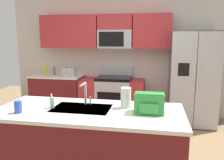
# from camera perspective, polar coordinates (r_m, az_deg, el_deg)

# --- Properties ---
(ground_plane) EXTENTS (9.00, 9.00, 0.00)m
(ground_plane) POSITION_cam_1_polar(r_m,az_deg,el_deg) (3.54, -1.39, -18.79)
(ground_plane) COLOR #997A56
(ground_plane) RESTS_ON ground
(kitchen_wall_unit) EXTENTS (5.20, 0.43, 2.60)m
(kitchen_wall_unit) POSITION_cam_1_polar(r_m,az_deg,el_deg) (5.17, 1.77, 7.55)
(kitchen_wall_unit) COLOR beige
(kitchen_wall_unit) RESTS_ON ground
(back_counter) EXTENTS (1.14, 0.63, 0.90)m
(back_counter) POSITION_cam_1_polar(r_m,az_deg,el_deg) (5.43, -13.07, -3.50)
(back_counter) COLOR maroon
(back_counter) RESTS_ON ground
(range_oven) EXTENTS (1.36, 0.61, 1.10)m
(range_oven) POSITION_cam_1_polar(r_m,az_deg,el_deg) (5.07, 0.10, -4.29)
(range_oven) COLOR #B7BABF
(range_oven) RESTS_ON ground
(refrigerator) EXTENTS (0.90, 0.76, 1.85)m
(refrigerator) POSITION_cam_1_polar(r_m,az_deg,el_deg) (4.88, 19.09, 0.34)
(refrigerator) COLOR #4C4F54
(refrigerator) RESTS_ON ground
(island_counter) EXTENTS (2.17, 0.95, 0.90)m
(island_counter) POSITION_cam_1_polar(r_m,az_deg,el_deg) (2.89, -5.61, -15.71)
(island_counter) COLOR maroon
(island_counter) RESTS_ON ground
(toaster) EXTENTS (0.28, 0.16, 0.18)m
(toaster) POSITION_cam_1_polar(r_m,az_deg,el_deg) (5.16, -10.38, 2.00)
(toaster) COLOR #B7BABF
(toaster) RESTS_ON back_counter
(pepper_mill) EXTENTS (0.05, 0.05, 0.19)m
(pepper_mill) POSITION_cam_1_polar(r_m,az_deg,el_deg) (5.35, -13.89, 2.21)
(pepper_mill) COLOR brown
(pepper_mill) RESTS_ON back_counter
(bottle_yellow) EXTENTS (0.07, 0.07, 0.23)m
(bottle_yellow) POSITION_cam_1_polar(r_m,az_deg,el_deg) (5.44, -15.91, 2.46)
(bottle_yellow) COLOR yellow
(bottle_yellow) RESTS_ON back_counter
(sink_faucet) EXTENTS (0.08, 0.21, 0.28)m
(sink_faucet) POSITION_cam_1_polar(r_m,az_deg,el_deg) (2.89, -6.56, -2.81)
(sink_faucet) COLOR #B7BABF
(sink_faucet) RESTS_ON island_counter
(drink_cup_blue) EXTENTS (0.08, 0.08, 0.25)m
(drink_cup_blue) POSITION_cam_1_polar(r_m,az_deg,el_deg) (2.78, -21.96, -6.09)
(drink_cup_blue) COLOR blue
(drink_cup_blue) RESTS_ON island_counter
(soap_dispenser) EXTENTS (0.06, 0.06, 0.17)m
(soap_dispenser) POSITION_cam_1_polar(r_m,az_deg,el_deg) (2.85, -14.49, -5.31)
(soap_dispenser) COLOR #A5D8B2
(soap_dispenser) RESTS_ON island_counter
(paper_towel_roll) EXTENTS (0.12, 0.12, 0.24)m
(paper_towel_roll) POSITION_cam_1_polar(r_m,az_deg,el_deg) (2.77, 3.40, -4.33)
(paper_towel_roll) COLOR white
(paper_towel_roll) RESTS_ON island_counter
(backpack) EXTENTS (0.32, 0.22, 0.23)m
(backpack) POSITION_cam_1_polar(r_m,az_deg,el_deg) (2.60, 9.08, -5.51)
(backpack) COLOR green
(backpack) RESTS_ON island_counter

